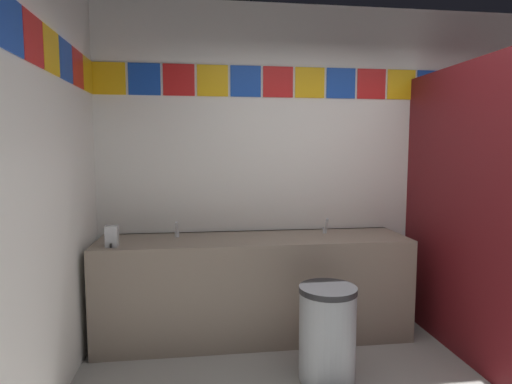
# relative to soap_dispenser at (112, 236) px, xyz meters

# --- Properties ---
(wall_back) EXTENTS (4.26, 0.09, 2.82)m
(wall_back) POSITION_rel_soap_dispenser_xyz_m (1.91, 0.53, 0.50)
(wall_back) COLOR white
(wall_back) RESTS_ON ground_plane
(vanity_counter) EXTENTS (2.53, 0.61, 0.84)m
(vanity_counter) POSITION_rel_soap_dispenser_xyz_m (1.09, 0.19, -0.49)
(vanity_counter) COLOR gray
(vanity_counter) RESTS_ON ground_plane
(faucet_left) EXTENTS (0.04, 0.10, 0.14)m
(faucet_left) POSITION_rel_soap_dispenser_xyz_m (0.46, 0.28, -0.03)
(faucet_left) COLOR silver
(faucet_left) RESTS_ON vanity_counter
(faucet_right) EXTENTS (0.04, 0.10, 0.14)m
(faucet_right) POSITION_rel_soap_dispenser_xyz_m (1.73, 0.28, -0.03)
(faucet_right) COLOR silver
(faucet_right) RESTS_ON vanity_counter
(soap_dispenser) EXTENTS (0.09, 0.09, 0.16)m
(soap_dispenser) POSITION_rel_soap_dispenser_xyz_m (0.00, 0.00, 0.00)
(soap_dispenser) COLOR #B7BABF
(soap_dispenser) RESTS_ON vanity_counter
(stall_divider) EXTENTS (0.92, 1.56, 2.20)m
(stall_divider) POSITION_rel_soap_dispenser_xyz_m (2.75, -0.55, 0.18)
(stall_divider) COLOR maroon
(stall_divider) RESTS_ON ground_plane
(toilet) EXTENTS (0.39, 0.49, 0.74)m
(toilet) POSITION_rel_soap_dispenser_xyz_m (3.07, 0.06, -0.61)
(toilet) COLOR white
(toilet) RESTS_ON ground_plane
(trash_bin) EXTENTS (0.39, 0.39, 0.64)m
(trash_bin) POSITION_rel_soap_dispenser_xyz_m (1.50, -0.54, -0.59)
(trash_bin) COLOR #999EA3
(trash_bin) RESTS_ON ground_plane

